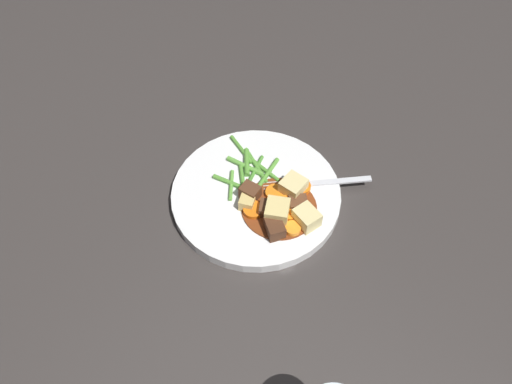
{
  "coord_description": "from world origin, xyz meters",
  "views": [
    {
      "loc": [
        0.34,
        -0.38,
        0.69
      ],
      "look_at": [
        0.0,
        0.0,
        0.02
      ],
      "focal_mm": 37.12,
      "sensor_mm": 36.0,
      "label": 1
    }
  ],
  "objects_px": {
    "carrot_slice_1": "(293,229)",
    "carrot_slice_4": "(286,206)",
    "dinner_plate": "(256,195)",
    "carrot_slice_3": "(253,210)",
    "meat_chunk_1": "(267,209)",
    "meat_chunk_0": "(275,228)",
    "potato_chunk_1": "(277,212)",
    "potato_chunk_3": "(307,218)",
    "meat_chunk_2": "(251,193)",
    "carrot_slice_2": "(275,193)",
    "carrot_slice_5": "(301,188)",
    "meat_chunk_3": "(298,204)",
    "potato_chunk_2": "(247,202)",
    "fork": "(314,184)",
    "potato_chunk_0": "(293,187)",
    "carrot_slice_0": "(289,215)"
  },
  "relations": [
    {
      "from": "meat_chunk_2",
      "to": "meat_chunk_3",
      "type": "relative_size",
      "value": 1.03
    },
    {
      "from": "carrot_slice_0",
      "to": "carrot_slice_3",
      "type": "xyz_separation_m",
      "value": [
        -0.05,
        -0.03,
        -0.0
      ]
    },
    {
      "from": "carrot_slice_0",
      "to": "carrot_slice_2",
      "type": "distance_m",
      "value": 0.05
    },
    {
      "from": "carrot_slice_2",
      "to": "potato_chunk_1",
      "type": "relative_size",
      "value": 0.84
    },
    {
      "from": "dinner_plate",
      "to": "fork",
      "type": "xyz_separation_m",
      "value": [
        0.06,
        0.07,
        0.01
      ]
    },
    {
      "from": "meat_chunk_1",
      "to": "fork",
      "type": "height_order",
      "value": "meat_chunk_1"
    },
    {
      "from": "carrot_slice_5",
      "to": "potato_chunk_1",
      "type": "xyz_separation_m",
      "value": [
        0.01,
        -0.07,
        0.01
      ]
    },
    {
      "from": "meat_chunk_0",
      "to": "fork",
      "type": "bearing_deg",
      "value": 96.17
    },
    {
      "from": "potato_chunk_1",
      "to": "meat_chunk_0",
      "type": "bearing_deg",
      "value": -57.7
    },
    {
      "from": "carrot_slice_0",
      "to": "meat_chunk_2",
      "type": "height_order",
      "value": "meat_chunk_2"
    },
    {
      "from": "potato_chunk_1",
      "to": "potato_chunk_2",
      "type": "height_order",
      "value": "potato_chunk_1"
    },
    {
      "from": "meat_chunk_1",
      "to": "carrot_slice_2",
      "type": "bearing_deg",
      "value": 109.57
    },
    {
      "from": "carrot_slice_3",
      "to": "carrot_slice_2",
      "type": "bearing_deg",
      "value": 85.26
    },
    {
      "from": "carrot_slice_3",
      "to": "fork",
      "type": "xyz_separation_m",
      "value": [
        0.04,
        0.11,
        -0.0
      ]
    },
    {
      "from": "carrot_slice_3",
      "to": "meat_chunk_2",
      "type": "bearing_deg",
      "value": 139.71
    },
    {
      "from": "potato_chunk_1",
      "to": "meat_chunk_1",
      "type": "relative_size",
      "value": 1.42
    },
    {
      "from": "meat_chunk_3",
      "to": "potato_chunk_2",
      "type": "bearing_deg",
      "value": -139.86
    },
    {
      "from": "carrot_slice_4",
      "to": "meat_chunk_3",
      "type": "bearing_deg",
      "value": 52.78
    },
    {
      "from": "carrot_slice_2",
      "to": "potato_chunk_3",
      "type": "bearing_deg",
      "value": -6.58
    },
    {
      "from": "meat_chunk_0",
      "to": "potato_chunk_1",
      "type": "bearing_deg",
      "value": 122.3
    },
    {
      "from": "carrot_slice_2",
      "to": "carrot_slice_3",
      "type": "relative_size",
      "value": 0.98
    },
    {
      "from": "potato_chunk_1",
      "to": "meat_chunk_1",
      "type": "bearing_deg",
      "value": -172.73
    },
    {
      "from": "carrot_slice_2",
      "to": "potato_chunk_2",
      "type": "xyz_separation_m",
      "value": [
        -0.02,
        -0.04,
        0.01
      ]
    },
    {
      "from": "carrot_slice_0",
      "to": "potato_chunk_0",
      "type": "distance_m",
      "value": 0.05
    },
    {
      "from": "carrot_slice_1",
      "to": "carrot_slice_4",
      "type": "xyz_separation_m",
      "value": [
        -0.03,
        0.02,
        0.0
      ]
    },
    {
      "from": "potato_chunk_1",
      "to": "meat_chunk_2",
      "type": "height_order",
      "value": "potato_chunk_1"
    },
    {
      "from": "carrot_slice_1",
      "to": "meat_chunk_3",
      "type": "height_order",
      "value": "meat_chunk_3"
    },
    {
      "from": "carrot_slice_1",
      "to": "fork",
      "type": "height_order",
      "value": "carrot_slice_1"
    },
    {
      "from": "carrot_slice_1",
      "to": "potato_chunk_1",
      "type": "xyz_separation_m",
      "value": [
        -0.03,
        0.0,
        0.01
      ]
    },
    {
      "from": "meat_chunk_0",
      "to": "meat_chunk_1",
      "type": "height_order",
      "value": "meat_chunk_0"
    },
    {
      "from": "potato_chunk_1",
      "to": "meat_chunk_2",
      "type": "relative_size",
      "value": 1.27
    },
    {
      "from": "carrot_slice_1",
      "to": "meat_chunk_1",
      "type": "height_order",
      "value": "meat_chunk_1"
    },
    {
      "from": "carrot_slice_2",
      "to": "potato_chunk_0",
      "type": "distance_m",
      "value": 0.03
    },
    {
      "from": "carrot_slice_2",
      "to": "carrot_slice_5",
      "type": "xyz_separation_m",
      "value": [
        0.02,
        0.04,
        0.0
      ]
    },
    {
      "from": "carrot_slice_3",
      "to": "meat_chunk_2",
      "type": "distance_m",
      "value": 0.03
    },
    {
      "from": "carrot_slice_1",
      "to": "meat_chunk_3",
      "type": "xyz_separation_m",
      "value": [
        -0.02,
        0.04,
        0.0
      ]
    },
    {
      "from": "potato_chunk_1",
      "to": "carrot_slice_0",
      "type": "bearing_deg",
      "value": 48.52
    },
    {
      "from": "meat_chunk_0",
      "to": "meat_chunk_1",
      "type": "xyz_separation_m",
      "value": [
        -0.03,
        0.02,
        -0.0
      ]
    },
    {
      "from": "potato_chunk_3",
      "to": "meat_chunk_2",
      "type": "bearing_deg",
      "value": -167.55
    },
    {
      "from": "carrot_slice_3",
      "to": "meat_chunk_1",
      "type": "distance_m",
      "value": 0.02
    },
    {
      "from": "potato_chunk_2",
      "to": "fork",
      "type": "relative_size",
      "value": 0.17
    },
    {
      "from": "carrot_slice_5",
      "to": "meat_chunk_0",
      "type": "bearing_deg",
      "value": -77.14
    },
    {
      "from": "carrot_slice_1",
      "to": "meat_chunk_1",
      "type": "xyz_separation_m",
      "value": [
        -0.05,
        -0.0,
        0.0
      ]
    },
    {
      "from": "dinner_plate",
      "to": "carrot_slice_3",
      "type": "xyz_separation_m",
      "value": [
        0.02,
        -0.03,
        0.01
      ]
    },
    {
      "from": "carrot_slice_3",
      "to": "meat_chunk_1",
      "type": "relative_size",
      "value": 1.22
    },
    {
      "from": "carrot_slice_1",
      "to": "carrot_slice_4",
      "type": "distance_m",
      "value": 0.04
    },
    {
      "from": "potato_chunk_2",
      "to": "meat_chunk_2",
      "type": "bearing_deg",
      "value": 113.26
    },
    {
      "from": "potato_chunk_0",
      "to": "carrot_slice_5",
      "type": "bearing_deg",
      "value": 68.64
    },
    {
      "from": "potato_chunk_0",
      "to": "meat_chunk_0",
      "type": "height_order",
      "value": "potato_chunk_0"
    },
    {
      "from": "potato_chunk_0",
      "to": "fork",
      "type": "bearing_deg",
      "value": 69.38
    }
  ]
}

